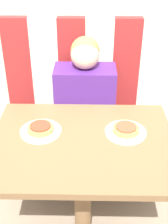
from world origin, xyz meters
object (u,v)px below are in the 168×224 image
at_px(person, 85,86).
at_px(plate_left, 41,131).
at_px(pizza_right, 126,129).
at_px(pizza_left, 40,128).
at_px(plate_right, 126,132).

distance_m(person, plate_left, 0.63).
bearing_deg(plate_left, pizza_right, 0.00).
height_order(plate_left, pizza_left, pizza_left).
height_order(pizza_left, pizza_right, same).
height_order(plate_right, pizza_right, pizza_right).
height_order(plate_left, pizza_right, pizza_right).
bearing_deg(plate_left, person, 68.76).
bearing_deg(person, pizza_left, -111.24).
bearing_deg(plate_right, person, 111.24).
xyz_separation_m(person, plate_right, (0.23, -0.59, 0.02)).
xyz_separation_m(person, pizza_left, (-0.23, -0.59, 0.04)).
bearing_deg(pizza_left, pizza_right, 0.00).
xyz_separation_m(plate_right, pizza_right, (0.00, 0.00, 0.02)).
bearing_deg(plate_right, pizza_left, 180.00).
bearing_deg(plate_right, pizza_right, 0.00).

